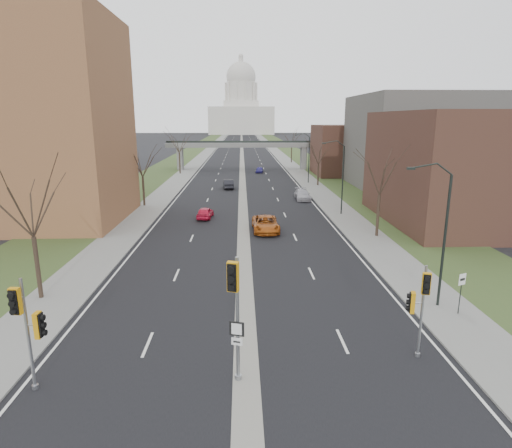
{
  "coord_description": "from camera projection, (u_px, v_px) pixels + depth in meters",
  "views": [
    {
      "loc": [
        -0.14,
        -17.84,
        11.18
      ],
      "look_at": [
        0.83,
        10.93,
        4.11
      ],
      "focal_mm": 30.0,
      "sensor_mm": 36.0,
      "label": 1
    }
  ],
  "objects": [
    {
      "name": "car_left_far",
      "position": [
        228.0,
        184.0,
        70.66
      ],
      "size": [
        2.0,
        4.65,
        1.49
      ],
      "primitive_type": "imported",
      "rotation": [
        0.0,
        0.0,
        3.24
      ],
      "color": "black",
      "rests_on": "ground"
    },
    {
      "name": "tree_right_a",
      "position": [
        381.0,
        169.0,
        40.18
      ],
      "size": [
        7.2,
        7.2,
        9.4
      ],
      "color": "#382B21",
      "rests_on": "sidewalk_right"
    },
    {
      "name": "median_strip",
      "position": [
        242.0,
        149.0,
        165.56
      ],
      "size": [
        1.2,
        600.0,
        0.02
      ],
      "primitive_type": "cube",
      "color": "gray",
      "rests_on": "ground"
    },
    {
      "name": "tree_left_a",
      "position": [
        28.0,
        197.0,
        25.74
      ],
      "size": [
        7.2,
        7.2,
        9.4
      ],
      "color": "#382B21",
      "rests_on": "sidewalk_left"
    },
    {
      "name": "signal_pole_right",
      "position": [
        420.0,
        299.0,
        19.87
      ],
      "size": [
        0.78,
        1.0,
        4.65
      ],
      "rotation": [
        0.0,
        0.0,
        -0.28
      ],
      "color": "gray",
      "rests_on": "ground"
    },
    {
      "name": "streetlight_near",
      "position": [
        436.0,
        195.0,
        24.51
      ],
      "size": [
        2.61,
        0.2,
        8.7
      ],
      "color": "black",
      "rests_on": "sidewalk_right"
    },
    {
      "name": "grass_verge_left",
      "position": [
        195.0,
        149.0,
        164.96
      ],
      "size": [
        8.0,
        600.0,
        0.1
      ],
      "primitive_type": "cube",
      "color": "#324821",
      "rests_on": "ground"
    },
    {
      "name": "speed_limit_sign",
      "position": [
        461.0,
        286.0,
        24.61
      ],
      "size": [
        0.5,
        0.24,
        2.47
      ],
      "rotation": [
        0.0,
        0.0,
        0.42
      ],
      "color": "black",
      "rests_on": "sidewalk_right"
    },
    {
      "name": "car_right_near",
      "position": [
        266.0,
        224.0,
        43.62
      ],
      "size": [
        2.74,
        5.68,
        1.56
      ],
      "primitive_type": "imported",
      "rotation": [
        0.0,
        0.0,
        0.03
      ],
      "color": "#A24A11",
      "rests_on": "ground"
    },
    {
      "name": "sidewalk_left",
      "position": [
        211.0,
        149.0,
        165.16
      ],
      "size": [
        4.0,
        600.0,
        0.12
      ],
      "primitive_type": "cube",
      "color": "gray",
      "rests_on": "ground"
    },
    {
      "name": "grass_verge_right",
      "position": [
        288.0,
        149.0,
        166.14
      ],
      "size": [
        8.0,
        600.0,
        0.1
      ],
      "primitive_type": "cube",
      "color": "#324821",
      "rests_on": "ground"
    },
    {
      "name": "tree_left_b",
      "position": [
        142.0,
        159.0,
        54.95
      ],
      "size": [
        6.75,
        6.75,
        8.81
      ],
      "color": "#382B21",
      "rests_on": "sidewalk_left"
    },
    {
      "name": "sidewalk_right",
      "position": [
        273.0,
        149.0,
        165.94
      ],
      "size": [
        4.0,
        600.0,
        0.12
      ],
      "primitive_type": "cube",
      "color": "gray",
      "rests_on": "ground"
    },
    {
      "name": "tree_left_c",
      "position": [
        179.0,
        140.0,
        87.76
      ],
      "size": [
        7.65,
        7.65,
        9.99
      ],
      "color": "#382B21",
      "rests_on": "sidewalk_left"
    },
    {
      "name": "commercial_block_far",
      "position": [
        349.0,
        150.0,
        87.45
      ],
      "size": [
        14.0,
        14.0,
        10.0
      ],
      "primitive_type": "cube",
      "color": "#4B2E23",
      "rests_on": "ground"
    },
    {
      "name": "streetlight_mid",
      "position": [
        337.0,
        156.0,
        49.74
      ],
      "size": [
        2.61,
        0.2,
        8.7
      ],
      "color": "black",
      "rests_on": "sidewalk_right"
    },
    {
      "name": "car_left_near",
      "position": [
        205.0,
        213.0,
        49.4
      ],
      "size": [
        1.91,
        4.03,
        1.33
      ],
      "primitive_type": "imported",
      "rotation": [
        0.0,
        0.0,
        3.05
      ],
      "color": "red",
      "rests_on": "ground"
    },
    {
      "name": "car_right_mid",
      "position": [
        302.0,
        195.0,
        60.8
      ],
      "size": [
        2.08,
        4.98,
        1.44
      ],
      "primitive_type": "imported",
      "rotation": [
        0.0,
        0.0,
        -0.01
      ],
      "color": "#A6A5AC",
      "rests_on": "ground"
    },
    {
      "name": "road_surface",
      "position": [
        242.0,
        149.0,
        165.56
      ],
      "size": [
        20.0,
        600.0,
        0.01
      ],
      "primitive_type": "cube",
      "color": "black",
      "rests_on": "ground"
    },
    {
      "name": "capitol",
      "position": [
        241.0,
        109.0,
        326.11
      ],
      "size": [
        48.0,
        42.0,
        55.75
      ],
      "color": "silver",
      "rests_on": "ground"
    },
    {
      "name": "commercial_block_near",
      "position": [
        463.0,
        168.0,
        46.51
      ],
      "size": [
        16.0,
        20.0,
        12.0
      ],
      "primitive_type": "cube",
      "color": "#4B2E23",
      "rests_on": "ground"
    },
    {
      "name": "signal_pole_median",
      "position": [
        235.0,
        299.0,
        17.65
      ],
      "size": [
        0.76,
        0.95,
        5.68
      ],
      "rotation": [
        0.0,
        0.0,
        -0.29
      ],
      "color": "gray",
      "rests_on": "ground"
    },
    {
      "name": "streetlight_far",
      "position": [
        305.0,
        144.0,
        74.97
      ],
      "size": [
        2.61,
        0.2,
        8.7
      ],
      "color": "black",
      "rests_on": "sidewalk_right"
    },
    {
      "name": "car_right_far",
      "position": [
        259.0,
        170.0,
        91.56
      ],
      "size": [
        1.93,
        3.84,
        1.26
      ],
      "primitive_type": "imported",
      "rotation": [
        0.0,
        0.0,
        -0.12
      ],
      "color": "navy",
      "rests_on": "ground"
    },
    {
      "name": "pedestrian_bridge",
      "position": [
        242.0,
        148.0,
        96.47
      ],
      "size": [
        34.0,
        3.0,
        6.45
      ],
      "color": "slate",
      "rests_on": "ground"
    },
    {
      "name": "tree_right_c",
      "position": [
        292.0,
        135.0,
        110.93
      ],
      "size": [
        7.65,
        7.65,
        9.99
      ],
      "color": "#382B21",
      "rests_on": "sidewalk_right"
    },
    {
      "name": "signal_pole_left",
      "position": [
        28.0,
        320.0,
        17.25
      ],
      "size": [
        0.95,
        0.87,
        5.01
      ],
      "rotation": [
        0.0,
        0.0,
        -0.09
      ],
      "color": "gray",
      "rests_on": "ground"
    },
    {
      "name": "commercial_block_mid",
      "position": [
        414.0,
        142.0,
        69.58
      ],
      "size": [
        18.0,
        22.0,
        15.0
      ],
      "primitive_type": "cube",
      "color": "#514F4A",
      "rests_on": "ground"
    },
    {
      "name": "tree_right_b",
      "position": [
        319.0,
        152.0,
        72.4
      ],
      "size": [
        6.3,
        6.3,
        8.22
      ],
      "color": "#382B21",
      "rests_on": "sidewalk_right"
    },
    {
      "name": "ground",
      "position": [
        246.0,
        365.0,
        19.99
      ],
      "size": [
        700.0,
        700.0,
        0.0
      ],
      "primitive_type": "plane",
      "color": "black",
      "rests_on": "ground"
    }
  ]
}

